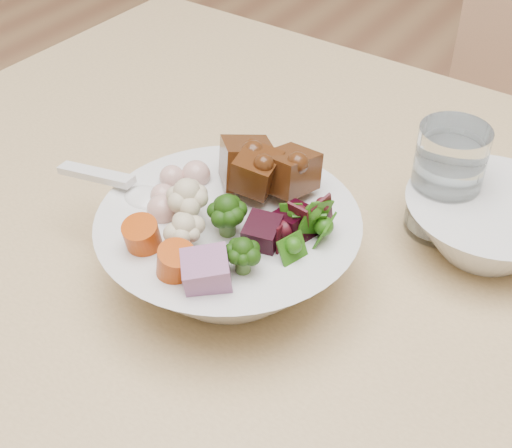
# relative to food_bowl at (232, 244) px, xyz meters

# --- Properties ---
(food_bowl) EXTENTS (0.22, 0.22, 0.12)m
(food_bowl) POSITION_rel_food_bowl_xyz_m (0.00, 0.00, 0.00)
(food_bowl) COLOR silver
(food_bowl) RESTS_ON dining_table
(soup_spoon) EXTENTS (0.12, 0.04, 0.02)m
(soup_spoon) POSITION_rel_food_bowl_xyz_m (-0.09, -0.02, 0.03)
(soup_spoon) COLOR silver
(soup_spoon) RESTS_ON food_bowl
(water_glass) EXTENTS (0.06, 0.06, 0.11)m
(water_glass) POSITION_rel_food_bowl_xyz_m (0.13, 0.16, 0.01)
(water_glass) COLOR white
(water_glass) RESTS_ON dining_table
(side_bowl) EXTENTS (0.16, 0.16, 0.05)m
(side_bowl) POSITION_rel_food_bowl_xyz_m (0.17, 0.16, -0.01)
(side_bowl) COLOR silver
(side_bowl) RESTS_ON dining_table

